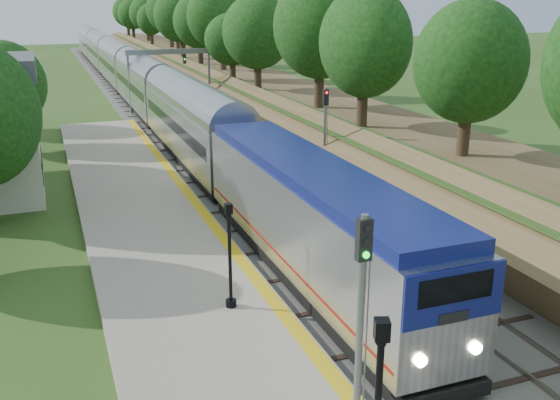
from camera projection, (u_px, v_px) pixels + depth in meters
name	position (u px, v px, depth m)	size (l,w,h in m)	color
trackbed	(158.00, 104.00, 67.26)	(9.50, 170.00, 0.28)	#4C4944
platform	(175.00, 274.00, 25.67)	(6.40, 68.00, 0.38)	gray
yellow_stripe	(241.00, 260.00, 26.57)	(0.55, 68.00, 0.01)	gold
embankment	(232.00, 83.00, 69.49)	(10.64, 170.00, 11.70)	brown
signal_gantry	(169.00, 63.00, 61.49)	(8.40, 0.38, 6.20)	slate
trees_behind_platform	(8.00, 158.00, 26.47)	(7.82, 53.32, 7.21)	#332316
train	(130.00, 77.00, 71.34)	(3.13, 125.26, 4.60)	black
lamppost_far	(230.00, 262.00, 22.02)	(0.39, 0.39, 3.92)	black
signal_platform	(361.00, 305.00, 14.87)	(0.35, 0.28, 5.96)	slate
signal_farside	(325.00, 126.00, 37.48)	(0.32, 0.25, 5.82)	slate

